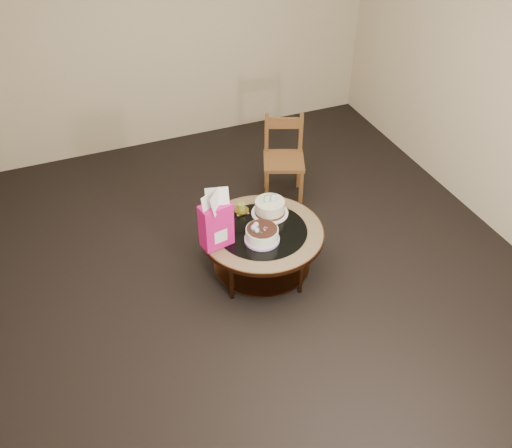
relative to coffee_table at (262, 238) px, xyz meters
name	(u,v)px	position (x,y,z in m)	size (l,w,h in m)	color
ground	(262,271)	(0.00, 0.00, -0.38)	(5.00, 5.00, 0.00)	black
room_walls	(263,110)	(0.00, 0.00, 1.16)	(4.52, 5.02, 2.61)	#C0B191
coffee_table	(262,238)	(0.00, 0.00, 0.00)	(1.02, 1.02, 0.46)	#552E18
decorated_cake	(262,235)	(-0.05, -0.11, 0.13)	(0.28, 0.28, 0.16)	#BD9EDF
cream_cake	(270,208)	(0.15, 0.18, 0.14)	(0.31, 0.31, 0.20)	white
gift_bag	(216,220)	(-0.40, -0.02, 0.32)	(0.27, 0.21, 0.49)	#D8146B
pillar_candle	(241,209)	(-0.07, 0.30, 0.11)	(0.13, 0.13, 0.09)	#D5C957
dining_chair	(284,158)	(0.63, 0.98, 0.05)	(0.51, 0.51, 0.84)	brown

